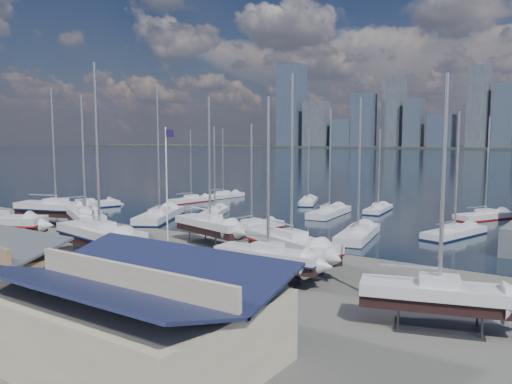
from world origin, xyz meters
The scene contains 24 objects.
ground centered at (0.00, -10.00, 0.00)m, with size 1400.00×1400.00×0.00m, color #605E59.
shed_blue centered at (16.00, -26.00, 2.42)m, with size 13.65×9.45×4.71m.
sailboat_cradle_0 centered at (-19.79, -5.44, 2.10)m, with size 10.64×5.80×16.53m.
sailboat_cradle_2 centered at (-11.48, -7.54, 2.03)m, with size 9.39×6.54×15.15m.
sailboat_cradle_3 centered at (-1.38, -13.75, 2.11)m, with size 10.81×4.64×16.85m.
sailboat_cradle_4 centered at (2.75, -3.76, 2.00)m, with size 9.16×4.62×14.53m.
sailboat_cradle_5 centered at (14.56, -11.65, 1.94)m, with size 8.26×2.64×13.41m.
sailboat_cradle_6 centered at (14.12, -7.48, 2.04)m, with size 9.83×6.29×15.50m.
sailboat_cradle_7 centered at (27.13, -14.01, 1.97)m, with size 8.71×4.68×13.87m.
sailboat_moored_0 centered at (-29.92, 6.38, 0.31)m, with size 5.89×10.56×15.22m.
sailboat_moored_1 centered at (-21.23, 20.78, 0.31)m, with size 3.65×8.71×12.62m.
sailboat_moored_2 centered at (-20.57, 28.59, 0.32)m, with size 3.60×8.88×13.03m.
sailboat_moored_3 centered at (-12.48, 4.61, 0.31)m, with size 8.42×12.21×17.93m.
sailboat_moored_4 centered at (-9.17, 11.93, 0.32)m, with size 5.68×8.69×12.79m.
sailboat_moored_5 centered at (-4.01, 29.64, 0.31)m, with size 5.35×8.79×12.72m.
sailboat_moored_6 centered at (1.50, 5.31, 0.31)m, with size 4.32×8.84×12.74m.
sailboat_moored_7 centered at (4.28, 20.11, 0.32)m, with size 3.65×10.34×15.31m.
sailboat_moored_8 centered at (8.57, 27.33, 0.31)m, with size 3.19×8.52×12.44m.
sailboat_moored_9 centered at (13.68, 7.37, 0.32)m, with size 4.63×10.56×15.42m.
sailboat_moored_10 centered at (21.89, 14.10, 0.31)m, with size 5.25×9.74×14.02m.
sailboat_moored_11 centered at (22.53, 28.82, 0.31)m, with size 6.83×9.46×14.00m.
car_c centered at (-0.03, -18.08, 0.65)m, with size 2.16×4.68×1.30m, color gray.
car_d centered at (11.59, -20.60, 0.65)m, with size 1.81×4.45×1.29m, color gray.
flagpole centered at (1.97, -8.83, 6.61)m, with size 1.02×0.12×11.53m.
Camera 1 is at (33.57, -41.54, 10.40)m, focal length 35.00 mm.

